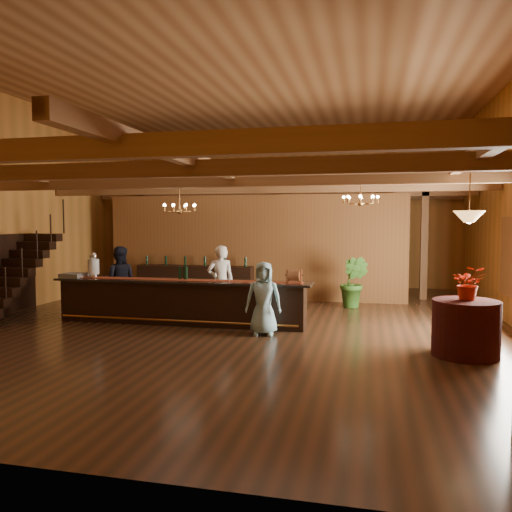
% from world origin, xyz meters
% --- Properties ---
extents(floor, '(14.00, 14.00, 0.00)m').
position_xyz_m(floor, '(0.00, 0.00, 0.00)').
color(floor, '#492A19').
rests_on(floor, ground).
extents(ceiling, '(14.00, 14.00, 0.00)m').
position_xyz_m(ceiling, '(0.00, 0.00, 5.50)').
color(ceiling, '#9C6A3D').
rests_on(ceiling, wall_back).
extents(wall_back, '(12.00, 0.10, 5.50)m').
position_xyz_m(wall_back, '(0.00, 7.00, 2.75)').
color(wall_back, '#BA7632').
rests_on(wall_back, floor).
extents(wall_front, '(12.00, 0.10, 5.50)m').
position_xyz_m(wall_front, '(0.00, -7.00, 2.75)').
color(wall_front, '#BA7632').
rests_on(wall_front, floor).
extents(wall_left, '(0.10, 14.00, 5.50)m').
position_xyz_m(wall_left, '(-6.00, 0.00, 2.75)').
color(wall_left, '#BA7632').
rests_on(wall_left, floor).
extents(beam_grid, '(11.90, 13.90, 0.39)m').
position_xyz_m(beam_grid, '(0.00, 0.51, 3.24)').
color(beam_grid, brown).
rests_on(beam_grid, wall_left).
extents(support_posts, '(9.20, 10.20, 3.20)m').
position_xyz_m(support_posts, '(0.00, -0.50, 1.60)').
color(support_posts, brown).
rests_on(support_posts, floor).
extents(partition_wall, '(9.00, 0.18, 3.10)m').
position_xyz_m(partition_wall, '(-0.50, 3.50, 1.55)').
color(partition_wall, brown).
rests_on(partition_wall, floor).
extents(window_right_back, '(0.12, 1.05, 1.75)m').
position_xyz_m(window_right_back, '(5.95, 1.00, 1.55)').
color(window_right_back, white).
rests_on(window_right_back, wall_right).
extents(staircase, '(1.00, 2.80, 2.00)m').
position_xyz_m(staircase, '(-5.45, -0.74, 1.00)').
color(staircase, black).
rests_on(staircase, floor).
extents(backroom_boxes, '(4.10, 0.60, 1.10)m').
position_xyz_m(backroom_boxes, '(-0.29, 5.50, 0.53)').
color(backroom_boxes, black).
rests_on(backroom_boxes, floor).
extents(tasting_bar, '(5.97, 0.79, 1.01)m').
position_xyz_m(tasting_bar, '(-1.25, -0.44, 0.50)').
color(tasting_bar, black).
rests_on(tasting_bar, floor).
extents(beverage_dispenser, '(0.26, 0.26, 0.60)m').
position_xyz_m(beverage_dispenser, '(-3.44, -0.40, 1.28)').
color(beverage_dispenser, silver).
rests_on(beverage_dispenser, tasting_bar).
extents(glass_rack_tray, '(0.50, 0.50, 0.10)m').
position_xyz_m(glass_rack_tray, '(-3.90, -0.49, 1.04)').
color(glass_rack_tray, gray).
rests_on(glass_rack_tray, tasting_bar).
extents(raffle_drum, '(0.34, 0.24, 0.30)m').
position_xyz_m(raffle_drum, '(1.36, -0.47, 1.17)').
color(raffle_drum, brown).
rests_on(raffle_drum, tasting_bar).
extents(bar_bottle_0, '(0.07, 0.07, 0.30)m').
position_xyz_m(bar_bottle_0, '(-1.30, -0.32, 1.14)').
color(bar_bottle_0, black).
rests_on(bar_bottle_0, tasting_bar).
extents(bar_bottle_1, '(0.07, 0.07, 0.30)m').
position_xyz_m(bar_bottle_1, '(-1.18, -0.32, 1.14)').
color(bar_bottle_1, black).
rests_on(bar_bottle_1, tasting_bar).
extents(bar_bottle_2, '(0.07, 0.07, 0.30)m').
position_xyz_m(bar_bottle_2, '(-1.15, -0.32, 1.14)').
color(bar_bottle_2, black).
rests_on(bar_bottle_2, tasting_bar).
extents(backbar_shelf, '(3.53, 0.62, 0.99)m').
position_xyz_m(backbar_shelf, '(-2.17, 3.13, 0.49)').
color(backbar_shelf, black).
rests_on(backbar_shelf, floor).
extents(round_table, '(1.12, 1.12, 0.97)m').
position_xyz_m(round_table, '(4.56, -1.92, 0.48)').
color(round_table, '#3A0F0C').
rests_on(round_table, floor).
extents(chandelier_left, '(0.80, 0.80, 0.71)m').
position_xyz_m(chandelier_left, '(-1.53, 0.28, 2.65)').
color(chandelier_left, '#B27535').
rests_on(chandelier_left, beam_grid).
extents(chandelier_right, '(0.80, 0.80, 0.54)m').
position_xyz_m(chandelier_right, '(2.70, 0.69, 2.82)').
color(chandelier_right, '#B27535').
rests_on(chandelier_right, beam_grid).
extents(pendant_lamp, '(0.52, 0.52, 0.90)m').
position_xyz_m(pendant_lamp, '(4.56, -1.92, 2.40)').
color(pendant_lamp, '#B27535').
rests_on(pendant_lamp, beam_grid).
extents(bartender, '(0.75, 0.64, 1.75)m').
position_xyz_m(bartender, '(-0.53, 0.34, 0.88)').
color(bartender, white).
rests_on(bartender, floor).
extents(staff_second, '(0.98, 0.86, 1.70)m').
position_xyz_m(staff_second, '(-3.15, 0.30, 0.85)').
color(staff_second, black).
rests_on(staff_second, floor).
extents(guest, '(0.78, 0.56, 1.50)m').
position_xyz_m(guest, '(0.82, -1.12, 0.75)').
color(guest, '#90C5D3').
rests_on(guest, floor).
extents(floor_plant, '(0.95, 0.87, 1.39)m').
position_xyz_m(floor_plant, '(2.52, 2.55, 0.70)').
color(floor_plant, '#366D20').
rests_on(floor_plant, floor).
extents(table_flowers, '(0.57, 0.50, 0.59)m').
position_xyz_m(table_flowers, '(4.59, -1.89, 1.26)').
color(table_flowers, '#B42004').
rests_on(table_flowers, round_table).
extents(table_vase, '(0.19, 0.19, 0.34)m').
position_xyz_m(table_vase, '(4.59, -1.90, 1.14)').
color(table_vase, '#B27535').
rests_on(table_vase, round_table).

